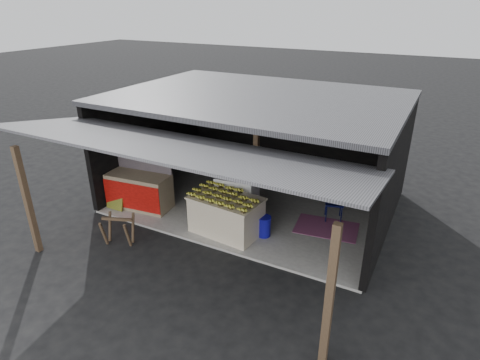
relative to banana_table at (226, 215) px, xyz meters
The scene contains 13 objects.
ground 0.88m from the banana_table, 98.92° to the right, with size 80.00×80.00×0.00m, color black.
concrete_slab 1.87m from the banana_table, 93.46° to the left, with size 7.00×5.00×0.06m, color gray.
shophouse 2.65m from the banana_table, 92.92° to the left, with size 7.40×7.29×3.02m.
banana_table is the anchor object (origin of this frame).
banana_pile 0.55m from the banana_table, 82.87° to the left, with size 1.54×0.92×0.18m, color yellow, non-canonical shape.
white_crate 0.84m from the banana_table, 100.27° to the left, with size 1.06×0.78×1.10m.
neighbor_stall 2.70m from the banana_table, behind, with size 1.75×0.94×1.73m.
green_signboard 3.22m from the banana_table, behind, with size 0.53×0.04×0.80m, color black.
sawhorse 2.50m from the banana_table, 142.19° to the right, with size 0.79×0.78×0.68m.
water_barrel 0.94m from the banana_table, 17.24° to the left, with size 0.32×0.32×0.47m, color #0F0D96.
plastic_chair 2.81m from the banana_table, 42.41° to the left, with size 0.57×0.57×0.96m.
magenta_rug 2.51m from the banana_table, 31.77° to the left, with size 1.50×1.00×0.01m, color #71194E.
picture_frames 4.44m from the banana_table, 93.76° to the left, with size 1.62×0.04×0.46m.
Camera 1 is at (4.28, -6.54, 5.18)m, focal length 30.00 mm.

